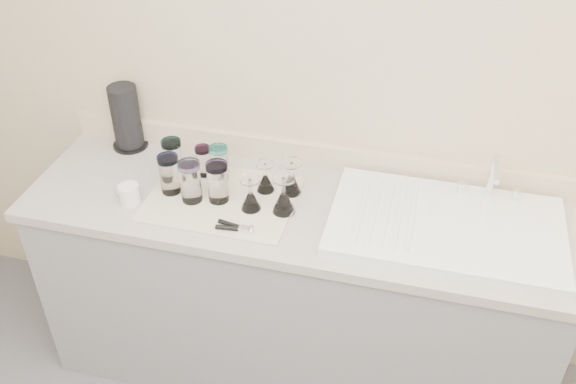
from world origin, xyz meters
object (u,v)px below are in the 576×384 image
(tumbler_cyan, at_px, (204,161))
(can_opener, at_px, (235,227))
(tumbler_magenta, at_px, (169,174))
(goblet_front_left, at_px, (251,199))
(paper_towel_roll, at_px, (126,118))
(sink_unit, at_px, (446,225))
(tumbler_teal, at_px, (173,158))
(goblet_back_left, at_px, (265,181))
(tumbler_purple, at_px, (219,163))
(goblet_front_right, at_px, (284,200))
(white_mug, at_px, (129,194))
(tumbler_blue, at_px, (190,181))
(tumbler_lavender, at_px, (218,182))
(goblet_back_right, at_px, (291,182))

(tumbler_cyan, xyz_separation_m, can_opener, (0.22, -0.30, -0.05))
(tumbler_magenta, xyz_separation_m, goblet_front_left, (0.33, -0.03, -0.03))
(goblet_front_left, distance_m, paper_towel_roll, 0.70)
(sink_unit, bearing_deg, tumbler_teal, 176.13)
(goblet_back_left, bearing_deg, tumbler_purple, 170.66)
(sink_unit, height_order, tumbler_cyan, sink_unit)
(tumbler_purple, distance_m, goblet_front_right, 0.33)
(tumbler_cyan, xyz_separation_m, paper_towel_roll, (-0.38, 0.13, 0.06))
(tumbler_cyan, relative_size, white_mug, 1.09)
(tumbler_blue, relative_size, can_opener, 1.20)
(tumbler_teal, height_order, tumbler_lavender, tumbler_lavender)
(sink_unit, relative_size, tumbler_blue, 4.99)
(tumbler_blue, distance_m, goblet_front_right, 0.35)
(tumbler_lavender, relative_size, goblet_front_right, 1.07)
(white_mug, bearing_deg, can_opener, -7.82)
(tumbler_blue, distance_m, paper_towel_roll, 0.50)
(tumbler_magenta, height_order, goblet_back_left, tumbler_magenta)
(tumbler_magenta, relative_size, goblet_front_left, 1.18)
(tumbler_teal, relative_size, tumbler_lavender, 0.96)
(goblet_front_left, bearing_deg, goblet_front_right, 7.15)
(tumbler_blue, relative_size, goblet_back_left, 1.34)
(tumbler_cyan, distance_m, paper_towel_roll, 0.41)
(goblet_front_right, relative_size, can_opener, 1.11)
(sink_unit, bearing_deg, tumbler_lavender, -177.06)
(tumbler_cyan, relative_size, tumbler_purple, 0.87)
(tumbler_purple, height_order, goblet_front_right, goblet_front_right)
(tumbler_purple, height_order, goblet_back_right, tumbler_purple)
(tumbler_blue, xyz_separation_m, white_mug, (-0.22, -0.07, -0.05))
(tumbler_lavender, relative_size, white_mug, 1.41)
(goblet_back_left, xyz_separation_m, goblet_front_left, (-0.02, -0.12, 0.00))
(tumbler_magenta, distance_m, paper_towel_roll, 0.41)
(tumbler_teal, distance_m, paper_towel_roll, 0.32)
(tumbler_purple, height_order, goblet_back_left, tumbler_purple)
(goblet_back_left, distance_m, goblet_front_left, 0.13)
(tumbler_teal, xyz_separation_m, tumbler_lavender, (0.23, -0.12, 0.00))
(tumbler_cyan, xyz_separation_m, goblet_front_left, (0.24, -0.17, -0.02))
(tumbler_purple, relative_size, tumbler_magenta, 0.91)
(goblet_front_left, distance_m, white_mug, 0.46)
(tumbler_cyan, bearing_deg, paper_towel_roll, 161.18)
(goblet_back_left, bearing_deg, sink_unit, -4.96)
(goblet_back_left, bearing_deg, tumbler_blue, -153.25)
(goblet_front_right, relative_size, white_mug, 1.32)
(goblet_front_right, xyz_separation_m, white_mug, (-0.57, -0.08, -0.02))
(tumbler_cyan, bearing_deg, tumbler_lavender, -52.52)
(goblet_front_left, xyz_separation_m, white_mug, (-0.45, -0.07, -0.01))
(tumbler_purple, height_order, white_mug, tumbler_purple)
(white_mug, relative_size, paper_towel_roll, 0.41)
(tumbler_lavender, relative_size, goblet_back_right, 1.17)
(goblet_front_left, bearing_deg, goblet_back_right, 48.32)
(tumbler_teal, height_order, can_opener, tumbler_teal)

